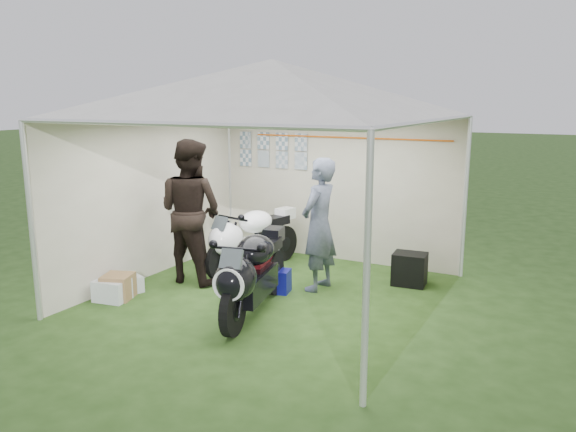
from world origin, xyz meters
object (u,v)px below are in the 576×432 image
Objects in this scene: person_dark_jacket at (190,211)px; crate_2 at (131,284)px; equipment_box at (410,269)px; motorcycle_black at (251,272)px; motorcycle_white at (249,238)px; paddock_stand at (274,281)px; crate_0 at (112,290)px; canopy_tent at (273,95)px; person_blue_jacket at (319,225)px; crate_1 at (118,287)px.

person_dark_jacket reaches higher than crate_2.
motorcycle_black is at bearing -123.17° from equipment_box.
motorcycle_white is 1.81m from crate_2.
equipment_box is (2.77, 1.26, -0.78)m from person_dark_jacket.
motorcycle_white is 1.78m from motorcycle_black.
motorcycle_black is 0.98× the size of person_dark_jacket.
paddock_stand is at bearing -142.95° from equipment_box.
crate_2 is (-0.91, -1.51, -0.41)m from motorcycle_white.
canopy_tent is at bearing 33.96° from crate_0.
person_blue_jacket is at bearing 30.66° from crate_2.
paddock_stand is 1.40× the size of crate_2.
crate_1 is (-1.65, -1.17, 0.01)m from paddock_stand.
paddock_stand is 1.92m from crate_2.
person_dark_jacket reaches higher than paddock_stand.
canopy_tent is 2.18m from motorcycle_black.
motorcycle_black is at bearing -45.27° from motorcycle_white.
crate_0 is at bearing -47.84° from person_blue_jacket.
equipment_box is (1.51, 1.14, 0.07)m from paddock_stand.
person_blue_jacket is (0.41, 0.49, -1.68)m from canopy_tent.
motorcycle_white is at bearing 141.77° from paddock_stand.
person_blue_jacket is 4.37× the size of crate_0.
person_blue_jacket is 5.02× the size of crate_1.
person_dark_jacket is at bearing -179.29° from canopy_tent.
crate_2 is at bearing -109.21° from motorcycle_white.
motorcycle_white is 1.32m from person_blue_jacket.
motorcycle_black is at bearing 9.04° from crate_1.
motorcycle_white is 1.01m from person_dark_jacket.
canopy_tent is 15.92× the size of crate_1.
crate_1 is (-3.16, -2.31, -0.06)m from equipment_box.
crate_2 is (-0.04, 0.28, -0.05)m from crate_1.
person_blue_jacket is at bearing 39.19° from paddock_stand.
crate_2 is at bearing -155.61° from canopy_tent.
canopy_tent is at bearing 87.44° from motorcycle_black.
paddock_stand is at bearing -26.34° from motorcycle_white.
canopy_tent is 3.03m from equipment_box.
person_dark_jacket is at bearing 70.73° from crate_0.
person_blue_jacket reaches higher than motorcycle_white.
motorcycle_white is at bearing 64.74° from crate_0.
motorcycle_black is 0.98m from paddock_stand.
crate_1 is (-1.84, -0.29, -0.39)m from motorcycle_black.
motorcycle_white is (-0.84, 0.72, -2.06)m from canopy_tent.
paddock_stand reaches higher than crate_2.
equipment_box is at bearing 36.20° from crate_1.
motorcycle_black is (0.13, -0.78, -2.03)m from canopy_tent.
person_dark_jacket is 3.14m from equipment_box.
paddock_stand is (0.78, -0.61, -0.36)m from motorcycle_white.
crate_2 is (-0.43, -0.78, -0.89)m from person_dark_jacket.
crate_0 is (-2.13, -1.65, -0.76)m from person_blue_jacket.
canopy_tent reaches higher than person_blue_jacket.
person_blue_jacket reaches higher than crate_2.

